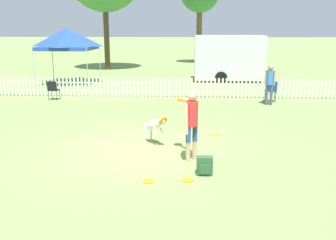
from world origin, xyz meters
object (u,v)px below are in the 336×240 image
Objects in this scene: handler_person at (191,117)px; frisbee_near_dog at (149,181)px; folding_chair_center at (53,89)px; equipment_trailer at (229,57)px; canopy_tent_main at (67,39)px; frisbee_near_handler at (215,134)px; backpack_on_grass at (205,166)px; folding_chair_blue_left at (271,89)px; leaping_dog at (154,125)px; spectator_standing at (270,81)px; frisbee_midfield at (188,180)px.

handler_person is 1.92m from frisbee_near_dog.
equipment_trailer reaches higher than folding_chair_center.
canopy_tent_main is at bearing 113.45° from frisbee_near_dog.
backpack_on_grass is at bearing -97.95° from frisbee_near_handler.
backpack_on_grass is at bearing 76.15° from folding_chair_blue_left.
frisbee_near_handler is (1.71, 1.00, -0.52)m from leaping_dog.
canopy_tent_main is (-5.92, 13.65, 2.46)m from frisbee_near_dog.
handler_person reaches higher than frisbee_near_dog.
handler_person is 7.07× the size of frisbee_near_dog.
leaping_dog is 0.58× the size of spectator_standing.
folding_chair_blue_left is at bearing 63.87° from frisbee_near_dog.
handler_person is at bearing 90.39° from leaping_dog.
canopy_tent_main is (-5.80, 11.07, 1.94)m from leaping_dog.
handler_person is 1.64m from leaping_dog.
folding_chair_center is (-6.69, 5.13, 0.49)m from frisbee_near_handler.
spectator_standing is at bearing 25.92° from handler_person.
equipment_trailer is (-1.15, 6.44, 0.84)m from folding_chair_blue_left.
folding_chair_center reaches higher than backpack_on_grass.
spectator_standing reaches higher than frisbee_near_dog.
spectator_standing is (2.49, 4.54, 0.99)m from frisbee_near_handler.
frisbee_midfield is 10.45m from folding_chair_center.
backpack_on_grass is (0.36, 0.37, 0.19)m from frisbee_midfield.
leaping_dog is 2.37× the size of backpack_on_grass.
leaping_dog is 4.02× the size of frisbee_near_dog.
folding_chair_center is (-6.25, 8.25, 0.30)m from backpack_on_grass.
folding_chair_blue_left is at bearing -164.14° from leaping_dog.
frisbee_near_handler is 0.14× the size of spectator_standing.
handler_person is at bearing -108.36° from frisbee_near_handler.
leaping_dog is 0.31× the size of canopy_tent_main.
folding_chair_blue_left is 9.37m from folding_chair_center.
handler_person is 13.98m from equipment_trailer.
folding_chair_blue_left is 0.19× the size of equipment_trailer.
backpack_on_grass is at bearing -61.78° from canopy_tent_main.
frisbee_near_handler is 0.05× the size of equipment_trailer.
folding_chair_blue_left reaches higher than folding_chair_center.
spectator_standing is at bearing 179.61° from folding_chair_center.
equipment_trailer is at bearing -138.59° from folding_chair_center.
folding_chair_blue_left is at bearing -96.98° from spectator_standing.
frisbee_near_dog is 0.80m from frisbee_midfield.
leaping_dog reaches higher than frisbee_near_dog.
folding_chair_blue_left is 6.60m from equipment_trailer.
frisbee_midfield is at bearing 6.48° from frisbee_near_dog.
frisbee_midfield is 0.05× the size of equipment_trailer.
frisbee_near_dog is 0.28× the size of folding_chair_center.
spectator_standing is (4.08, 8.12, 0.99)m from frisbee_near_dog.
folding_chair_blue_left is (2.69, 5.14, 0.53)m from frisbee_near_handler.
frisbee_near_handler is 3.15m from backpack_on_grass.
frisbee_near_dog is at bearing 74.63° from spectator_standing.
leaping_dog is at bearing 110.15° from frisbee_midfield.
spectator_standing is at bearing 67.76° from frisbee_midfield.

